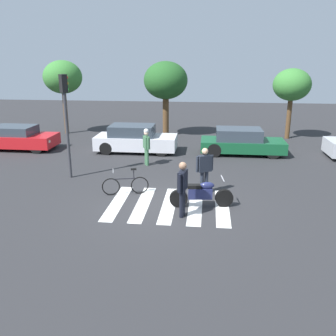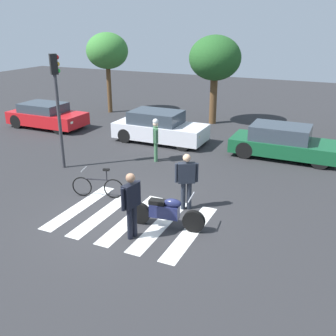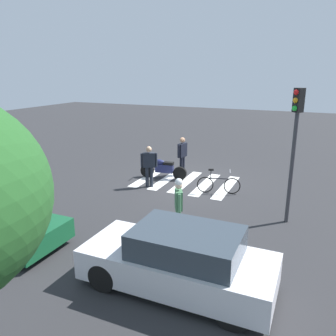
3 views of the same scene
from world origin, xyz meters
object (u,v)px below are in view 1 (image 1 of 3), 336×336
Objects in this scene: officer_on_foot at (205,168)px; car_green_compact at (241,142)px; traffic_light_pole at (66,110)px; police_motorcycle at (201,194)px; car_white_van at (135,139)px; pedestrian_bystander at (146,144)px; car_red_convertible at (17,138)px; leaning_bicycle at (126,185)px; officer_by_motorcycle at (183,185)px.

officer_on_foot is 0.40× the size of car_green_compact.
traffic_light_pole reaches higher than officer_on_foot.
officer_on_foot reaches higher than police_motorcycle.
police_motorcycle is at bearing -104.61° from car_green_compact.
car_white_van is at bearing 68.02° from traffic_light_pole.
pedestrian_bystander is 0.42× the size of car_red_convertible.
leaning_bicycle is 3.90m from pedestrian_bystander.
police_motorcycle reaches higher than leaning_bicycle.
leaning_bicycle is 0.41× the size of car_red_convertible.
car_green_compact is at bearing 75.39° from police_motorcycle.
police_motorcycle is at bearing -60.67° from pedestrian_bystander.
pedestrian_bystander is 0.40× the size of car_green_compact.
officer_by_motorcycle is (-0.57, -0.83, 0.58)m from police_motorcycle.
police_motorcycle is 0.51× the size of traffic_light_pole.
pedestrian_bystander reaches higher than car_red_convertible.
traffic_light_pole is (-2.85, -2.15, 1.83)m from pedestrian_bystander.
police_motorcycle is 7.50m from car_green_compact.
officer_on_foot is (0.07, 1.25, 0.54)m from police_motorcycle.
traffic_light_pole is (-5.49, 2.54, 2.37)m from police_motorcycle.
car_white_van is (-3.65, 7.10, 0.23)m from police_motorcycle.
pedestrian_bystander is 7.86m from car_red_convertible.
car_white_van is at bearing -178.43° from car_green_compact.
traffic_light_pole reaches higher than pedestrian_bystander.
officer_by_motorcycle is at bearing -124.65° from police_motorcycle.
pedestrian_bystander is at bearing -67.19° from car_white_van.
leaning_bicycle is 0.96× the size of pedestrian_bystander.
officer_by_motorcycle is 5.89m from pedestrian_bystander.
leaning_bicycle is at bearing 142.65° from officer_by_motorcycle.
police_motorcycle is 7.99m from car_white_van.
leaning_bicycle is at bearing -81.98° from car_white_van.
traffic_light_pole reaches higher than police_motorcycle.
officer_by_motorcycle is 8.46m from car_green_compact.
car_green_compact is (2.46, 8.08, -0.39)m from officer_by_motorcycle.
car_white_van is at bearing 98.02° from leaning_bicycle.
police_motorcycle is at bearing -24.85° from traffic_light_pole.
officer_by_motorcycle is at bearing -34.44° from traffic_light_pole.
car_white_van is at bearing 122.49° from officer_on_foot.
officer_by_motorcycle reaches higher than leaning_bicycle.
pedestrian_bystander is 5.22m from car_green_compact.
leaning_bicycle is 9.59m from car_red_convertible.
pedestrian_bystander reaches higher than car_white_van.
police_motorcycle is 0.53× the size of car_red_convertible.
officer_on_foot is 0.41× the size of traffic_light_pole.
police_motorcycle is 1.37m from officer_on_foot.
car_red_convertible is (-7.51, 2.27, -0.36)m from pedestrian_bystander.
officer_by_motorcycle is at bearing -37.35° from leaning_bicycle.
leaning_bicycle is 2.84m from officer_by_motorcycle.
traffic_light_pole is (-1.84, -4.56, 2.14)m from car_white_van.
leaning_bicycle is 0.39× the size of car_green_compact.
officer_on_foot is 6.28m from car_green_compact.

